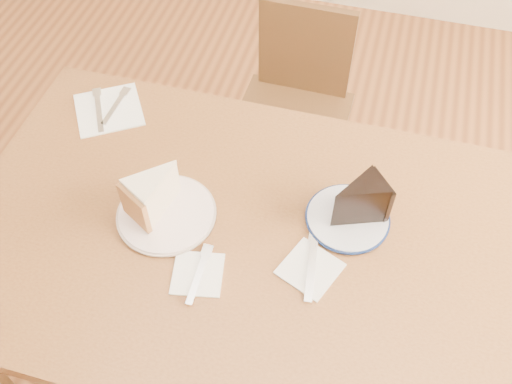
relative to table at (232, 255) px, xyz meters
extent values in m
plane|color=#502A15|center=(0.00, 0.00, -0.65)|extent=(4.00, 4.00, 0.00)
cube|color=#4A2A14|center=(0.00, 0.00, 0.08)|extent=(1.20, 0.80, 0.04)
cylinder|color=#392111|center=(-0.54, 0.34, -0.30)|extent=(0.06, 0.06, 0.71)
cylinder|color=#392111|center=(0.54, 0.34, -0.30)|extent=(0.06, 0.06, 0.71)
cube|color=#301C0E|center=(-0.01, 0.70, -0.25)|extent=(0.38, 0.38, 0.04)
cylinder|color=#301C0E|center=(0.15, 0.85, -0.46)|extent=(0.03, 0.03, 0.38)
cylinder|color=#301C0E|center=(-0.17, 0.85, -0.46)|extent=(0.03, 0.03, 0.38)
cylinder|color=#301C0E|center=(0.14, 0.54, -0.46)|extent=(0.03, 0.03, 0.38)
cylinder|color=#301C0E|center=(-0.17, 0.54, -0.46)|extent=(0.03, 0.03, 0.38)
cube|color=#301C0E|center=(-0.01, 0.86, -0.07)|extent=(0.31, 0.03, 0.33)
cylinder|color=white|center=(-0.15, 0.00, 0.10)|extent=(0.21, 0.21, 0.01)
cylinder|color=silver|center=(0.24, 0.10, 0.10)|extent=(0.18, 0.18, 0.01)
cube|color=white|center=(-0.04, -0.12, 0.10)|extent=(0.12, 0.12, 0.00)
cube|color=white|center=(0.19, -0.05, 0.10)|extent=(0.14, 0.14, 0.00)
cube|color=white|center=(-0.41, 0.27, 0.10)|extent=(0.22, 0.22, 0.00)
cube|color=silver|center=(-0.03, -0.12, 0.10)|extent=(0.02, 0.14, 0.00)
cube|color=silver|center=(0.19, -0.04, 0.10)|extent=(0.04, 0.17, 0.00)
cube|color=silver|center=(-0.40, 0.29, 0.10)|extent=(0.02, 0.14, 0.00)
cube|color=silver|center=(-0.43, 0.26, 0.10)|extent=(0.09, 0.15, 0.00)
camera|label=1|loc=(0.23, -0.65, 1.13)|focal=40.00mm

